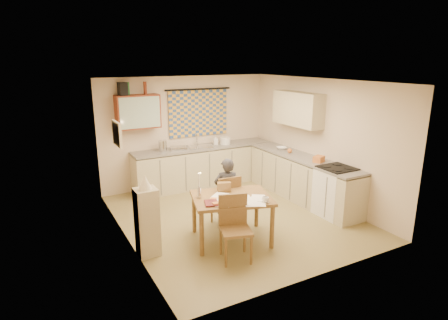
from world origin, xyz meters
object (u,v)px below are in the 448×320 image
person (227,192)px  counter_right (302,178)px  chair_far (226,210)px  shelf_stand (147,222)px  stove (335,191)px  dining_table (231,218)px  counter_back (204,166)px

person → counter_right: bearing=-148.8°
chair_far → shelf_stand: 1.58m
stove → person: size_ratio=0.77×
dining_table → shelf_stand: bearing=-171.8°
counter_back → counter_right: same height
counter_back → stove: stove is taller
chair_far → shelf_stand: (-1.52, -0.36, 0.23)m
stove → shelf_stand: bearing=176.3°
shelf_stand → counter_right: bearing=11.6°
counter_back → person: size_ratio=2.69×
counter_right → dining_table: counter_right is taller
dining_table → chair_far: (0.19, 0.54, -0.09)m
counter_back → counter_right: size_ratio=1.12×
shelf_stand → dining_table: bearing=-7.8°
stove → shelf_stand: 3.55m
stove → chair_far: stove is taller
counter_back → person: 2.26m
counter_back → dining_table: size_ratio=2.31×
dining_table → shelf_stand: size_ratio=1.37×
counter_right → stove: 0.96m
dining_table → chair_far: 0.58m
dining_table → counter_back: bearing=89.7°
dining_table → shelf_stand: shelf_stand is taller
shelf_stand → counter_back: bearing=50.0°
person → dining_table: bearing=89.5°
counter_back → stove: 3.10m
counter_back → stove: bearing=-63.0°
person → shelf_stand: size_ratio=1.17×
counter_right → chair_far: chair_far is taller
counter_back → counter_right: (1.41, -1.81, -0.00)m
dining_table → person: size_ratio=1.17×
counter_right → stove: (0.00, -0.95, 0.02)m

